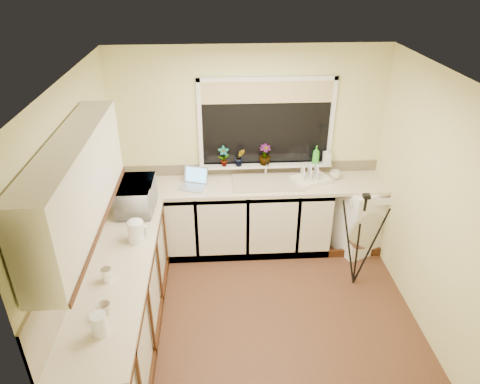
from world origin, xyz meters
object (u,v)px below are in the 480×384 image
plant_c (265,155)px  cup_back (335,175)px  plant_b (240,157)px  soap_bottle_green (316,155)px  washing_machine (359,215)px  microwave (136,196)px  dish_rack (311,180)px  kettle (136,232)px  cup_left (104,309)px  tripod (360,241)px  steel_jar (107,275)px  laptop (194,181)px  plant_a (224,156)px  soap_bottle_clear (327,155)px  glass_jug (99,324)px

plant_c → cup_back: 0.88m
plant_b → soap_bottle_green: 0.92m
washing_machine → microwave: bearing=167.3°
dish_rack → plant_b: plant_b is taller
washing_machine → kettle: bearing=-179.7°
cup_left → microwave: bearing=89.2°
tripod → steel_jar: bearing=-164.5°
kettle → steel_jar: 0.59m
washing_machine → soap_bottle_green: (-0.56, 0.23, 0.73)m
laptop → plant_a: bearing=48.0°
cup_back → tripod: bearing=-83.7°
kettle → plant_c: bearing=44.3°
plant_c → soap_bottle_green: 0.62m
kettle → steel_jar: (-0.16, -0.57, -0.04)m
microwave → washing_machine: bearing=-79.5°
laptop → soap_bottle_clear: bearing=26.0°
plant_b → plant_c: plant_c is taller
kettle → cup_left: kettle is taller
laptop → plant_c: (0.85, 0.22, 0.22)m
laptop → cup_left: size_ratio=3.28×
laptop → tripod: size_ratio=0.31×
plant_b → cup_left: (-1.16, -2.26, -0.21)m
washing_machine → cup_left: cup_left is taller
laptop → plant_c: size_ratio=1.41×
washing_machine → soap_bottle_green: 0.95m
washing_machine → plant_b: (-1.48, 0.22, 0.73)m
kettle → plant_b: size_ratio=0.93×
tripod → plant_a: bearing=141.3°
washing_machine → dish_rack: dish_rack is taller
glass_jug → soap_bottle_clear: soap_bottle_clear is taller
plant_a → dish_rack: bearing=-10.5°
washing_machine → tripod: bearing=-130.6°
soap_bottle_clear → glass_jug: bearing=-132.0°
plant_b → cup_left: size_ratio=2.03×
kettle → plant_b: (1.05, 1.30, 0.16)m
plant_a → cup_back: plant_a is taller
glass_jug → laptop: bearing=75.1°
kettle → dish_rack: bearing=30.5°
plant_b → dish_rack: bearing=-12.6°
microwave → dish_rack: bearing=-75.4°
cup_back → cup_left: size_ratio=1.17×
dish_rack → cup_back: (0.31, 0.07, 0.02)m
plant_b → cup_back: 1.17m
laptop → cup_back: bearing=21.5°
plant_a → soap_bottle_clear: 1.25m
tripod → cup_left: tripod is taller
dish_rack → tripod: 0.95m
tripod → glass_jug: tripod is taller
plant_c → soap_bottle_green: (0.62, -0.01, -0.01)m
plant_a → plant_c: 0.49m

